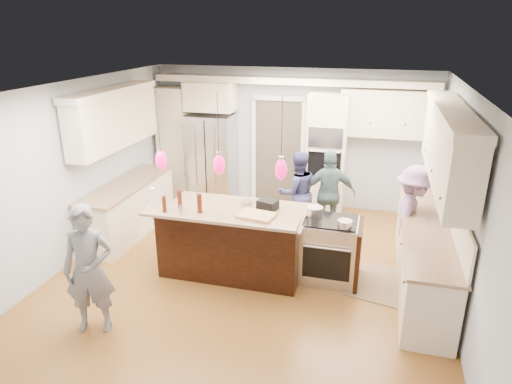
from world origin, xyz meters
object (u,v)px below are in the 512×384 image
kitchen_island (235,239)px  island_range (331,250)px  refrigerator (212,159)px  person_far_left (297,193)px  person_bar_end (89,270)px

kitchen_island → island_range: kitchen_island is taller
refrigerator → person_far_left: size_ratio=1.23×
person_far_left → person_bar_end: bearing=32.7°
refrigerator → person_far_left: 2.22m
refrigerator → person_far_left: refrigerator is taller
island_range → person_bar_end: bearing=-144.0°
refrigerator → kitchen_island: 2.91m
person_bar_end → kitchen_island: bearing=38.0°
refrigerator → person_bar_end: size_ratio=1.14×
island_range → person_far_left: size_ratio=0.63×
person_bar_end → refrigerator: bearing=72.7°
kitchen_island → person_bar_end: 2.19m
kitchen_island → island_range: bearing=3.1°
person_far_left → island_range: bearing=89.2°
refrigerator → kitchen_island: bearing=-63.1°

